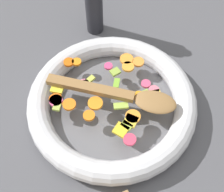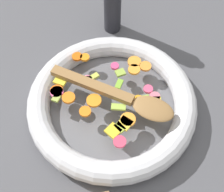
{
  "view_description": "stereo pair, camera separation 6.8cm",
  "coord_description": "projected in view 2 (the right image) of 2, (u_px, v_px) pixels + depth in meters",
  "views": [
    {
      "loc": [
        0.14,
        0.34,
        0.62
      ],
      "look_at": [
        0.0,
        0.0,
        0.05
      ],
      "focal_mm": 50.0,
      "sensor_mm": 36.0,
      "label": 1
    },
    {
      "loc": [
        0.07,
        0.36,
        0.62
      ],
      "look_at": [
        0.0,
        0.0,
        0.05
      ],
      "focal_mm": 50.0,
      "sensor_mm": 36.0,
      "label": 2
    }
  ],
  "objects": [
    {
      "name": "ground_plane",
      "position": [
        112.0,
        108.0,
        0.72
      ],
      "size": [
        4.0,
        4.0,
        0.0
      ],
      "primitive_type": "plane",
      "color": "#4C4C51"
    },
    {
      "name": "chopped_vegetables",
      "position": [
        107.0,
        92.0,
        0.68
      ],
      "size": [
        0.25,
        0.26,
        0.01
      ],
      "color": "orange",
      "rests_on": "skillet"
    },
    {
      "name": "wooden_spoon",
      "position": [
        124.0,
        97.0,
        0.66
      ],
      "size": [
        0.25,
        0.2,
        0.01
      ],
      "color": "olive",
      "rests_on": "chopped_vegetables"
    },
    {
      "name": "skillet",
      "position": [
        112.0,
        103.0,
        0.7
      ],
      "size": [
        0.38,
        0.38,
        0.05
      ],
      "color": "slate",
      "rests_on": "ground_plane"
    }
  ]
}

